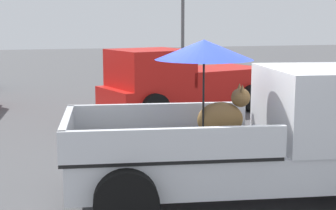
{
  "coord_description": "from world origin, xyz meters",
  "views": [
    {
      "loc": [
        -3.03,
        -6.43,
        2.57
      ],
      "look_at": [
        -0.58,
        1.94,
        1.1
      ],
      "focal_mm": 53.92,
      "sensor_mm": 36.0,
      "label": 1
    }
  ],
  "objects": [
    {
      "name": "ground_plane",
      "position": [
        0.0,
        0.0,
        0.0
      ],
      "size": [
        80.0,
        80.0,
        0.0
      ],
      "primitive_type": "plane",
      "color": "#4C4C4F"
    },
    {
      "name": "pickup_truck_main",
      "position": [
        0.45,
        -0.06,
        0.98
      ],
      "size": [
        5.28,
        2.88,
        2.3
      ],
      "rotation": [
        0.0,
        0.0,
        -0.16
      ],
      "color": "black",
      "rests_on": "ground"
    },
    {
      "name": "pickup_truck_far",
      "position": [
        1.23,
        6.92,
        0.87
      ],
      "size": [
        5.11,
        3.16,
        1.8
      ],
      "rotation": [
        0.0,
        0.0,
        3.42
      ],
      "color": "black",
      "rests_on": "ground"
    }
  ]
}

